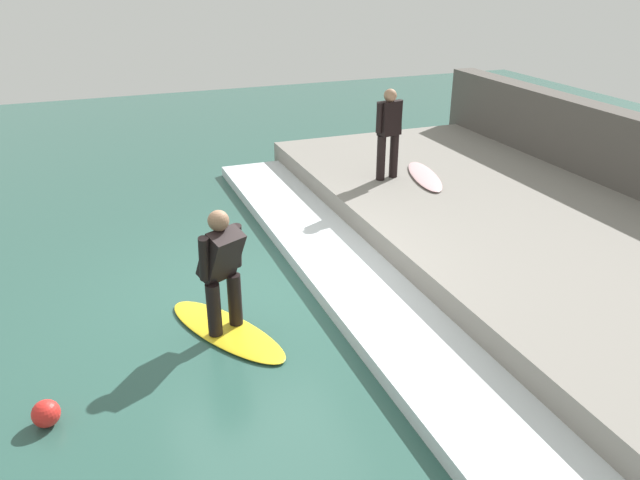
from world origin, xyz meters
TOP-DOWN VIEW (x-y plane):
  - ground_plane at (0.00, 0.00)m, footprint 28.00×28.00m
  - concrete_ledge at (4.09, 0.00)m, footprint 4.40×10.75m
  - wave_foam_crest at (1.29, 0.00)m, footprint 1.19×10.21m
  - surfboard_riding at (-0.56, -0.62)m, footprint 1.36×1.96m
  - surfer_riding at (-0.56, -0.62)m, footprint 0.56×0.59m
  - surfer_waiting_near at (3.04, 2.45)m, footprint 0.52×0.32m
  - surfboard_waiting_near at (3.68, 2.24)m, footprint 0.87×1.71m
  - marker_buoy at (-2.50, -1.58)m, footprint 0.26×0.26m

SIDE VIEW (x-z plane):
  - ground_plane at x=0.00m, z-range 0.00..0.00m
  - surfboard_riding at x=-0.56m, z-range 0.00..0.06m
  - wave_foam_crest at x=1.29m, z-range 0.00..0.18m
  - marker_buoy at x=-2.50m, z-range 0.00..0.26m
  - concrete_ledge at x=4.09m, z-range 0.00..0.49m
  - surfboard_waiting_near at x=3.68m, z-range 0.49..0.55m
  - surfer_riding at x=-0.56m, z-range 0.14..1.62m
  - surfer_waiting_near at x=3.04m, z-range 0.59..2.14m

